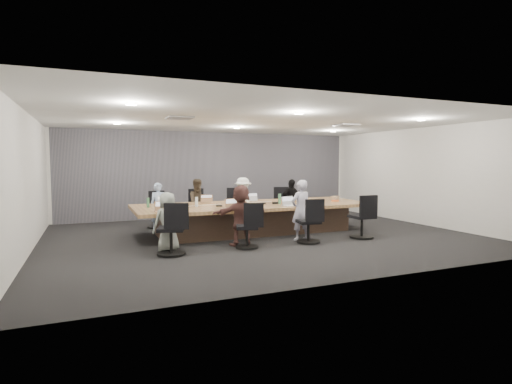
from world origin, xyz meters
name	(u,v)px	position (x,y,z in m)	size (l,w,h in m)	color
floor	(262,236)	(0.00, 0.00, 0.00)	(10.00, 8.00, 0.00)	black
ceiling	(262,121)	(0.00, 0.00, 2.80)	(10.00, 8.00, 0.00)	white
wall_back	(214,174)	(0.00, 4.00, 1.40)	(10.00, 2.80, 0.00)	silver
wall_front	(369,189)	(0.00, -4.00, 1.40)	(10.00, 2.80, 0.00)	silver
wall_left	(27,183)	(-5.00, 0.00, 1.40)	(8.00, 2.80, 0.00)	silver
wall_right	(419,176)	(5.00, 0.00, 1.40)	(8.00, 2.80, 0.00)	silver
curtain	(215,174)	(0.00, 3.92, 1.40)	(9.80, 0.04, 2.80)	slate
conference_table	(254,217)	(0.00, 0.50, 0.40)	(6.00, 2.20, 0.74)	#443024
chair_0	(157,213)	(-2.20, 2.20, 0.41)	(0.55, 0.55, 0.82)	black
chair_1	(196,210)	(-1.11, 2.20, 0.44)	(0.59, 0.59, 0.87)	black
chair_2	(239,208)	(0.20, 2.20, 0.43)	(0.59, 0.59, 0.87)	black
chair_3	(286,206)	(1.77, 2.20, 0.42)	(0.57, 0.57, 0.85)	black
chair_4	(171,233)	(-2.46, -1.20, 0.43)	(0.58, 0.58, 0.86)	black
chair_5	(247,231)	(-0.88, -1.20, 0.37)	(0.51, 0.51, 0.75)	black
chair_6	(308,225)	(0.60, -1.20, 0.40)	(0.54, 0.54, 0.80)	black
chair_7	(362,220)	(2.05, -1.20, 0.43)	(0.58, 0.58, 0.87)	black
person_0	(159,206)	(-2.20, 1.85, 0.63)	(0.46, 0.30, 1.26)	#93A9CF
laptop_0	(162,204)	(-2.20, 1.30, 0.75)	(0.29, 0.20, 0.02)	#B2B2B7
person_1	(199,203)	(-1.11, 1.85, 0.67)	(0.65, 0.51, 1.34)	#342B21
laptop_1	(204,202)	(-1.11, 1.30, 0.75)	(0.31, 0.21, 0.02)	#8C6647
person_2	(243,201)	(0.20, 1.85, 0.68)	(0.88, 0.51, 1.36)	beige
laptop_2	(250,200)	(0.20, 1.30, 0.75)	(0.30, 0.21, 0.02)	#B2B2B7
person_3	(291,200)	(1.77, 1.85, 0.64)	(0.76, 0.31, 1.29)	black
laptop_3	(300,198)	(1.77, 1.30, 0.75)	(0.31, 0.21, 0.02)	#B2B2B7
person_4	(168,222)	(-2.46, -0.85, 0.60)	(0.59, 0.38, 1.20)	gray
laptop_4	(163,212)	(-2.46, -0.30, 0.75)	(0.32, 0.22, 0.02)	#8C6647
person_5	(241,215)	(-0.88, -0.85, 0.66)	(1.23, 0.39, 1.32)	brown
laptop_5	(233,208)	(-0.88, -0.30, 0.75)	(0.31, 0.21, 0.02)	#8C6647
person_6	(301,210)	(0.60, -0.85, 0.70)	(0.51, 0.33, 1.40)	#A7A4BA
laptop_6	(290,206)	(0.60, -0.30, 0.75)	(0.34, 0.23, 0.02)	#B2B2B7
bottle_green_left	(148,203)	(-2.62, 0.71, 0.86)	(0.06, 0.06, 0.23)	#3E7B50
bottle_green_right	(280,199)	(0.59, 0.25, 0.87)	(0.07, 0.07, 0.26)	#3E7B50
bottle_clear	(197,202)	(-1.54, 0.40, 0.86)	(0.07, 0.07, 0.24)	silver
cup_white_far	(248,200)	(0.03, 1.04, 0.79)	(0.08, 0.08, 0.10)	white
cup_white_near	(288,199)	(1.10, 0.77, 0.80)	(0.09, 0.09, 0.11)	white
mug_brown	(161,208)	(-2.43, 0.05, 0.79)	(0.08, 0.08, 0.10)	brown
mic_left	(219,206)	(-1.02, 0.29, 0.76)	(0.15, 0.10, 0.03)	black
mic_right	(263,203)	(0.21, 0.44, 0.75)	(0.14, 0.09, 0.03)	black
stapler	(275,203)	(0.47, 0.25, 0.77)	(0.14, 0.04, 0.05)	black
canvas_bag	(335,199)	(2.35, 0.37, 0.81)	(0.24, 0.15, 0.13)	#A08566
snack_packet	(335,201)	(2.25, 0.22, 0.76)	(0.19, 0.13, 0.04)	orange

